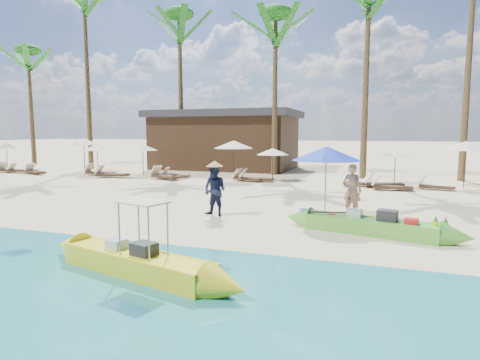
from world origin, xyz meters
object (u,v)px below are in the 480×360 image
(yellow_canoe, at_px, (136,262))
(blue_umbrella, at_px, (326,153))
(green_canoe, at_px, (370,225))
(tourist, at_px, (352,190))

(yellow_canoe, xyz_separation_m, blue_umbrella, (2.81, 6.07, 1.84))
(yellow_canoe, distance_m, blue_umbrella, 6.94)
(green_canoe, xyz_separation_m, blue_umbrella, (-1.38, 1.37, 1.84))
(green_canoe, bearing_deg, tourist, 118.27)
(yellow_canoe, distance_m, tourist, 7.83)
(blue_umbrella, bearing_deg, green_canoe, -44.86)
(green_canoe, distance_m, yellow_canoe, 6.30)
(yellow_canoe, xyz_separation_m, tourist, (3.56, 6.95, 0.63))
(yellow_canoe, height_order, blue_umbrella, blue_umbrella)
(tourist, bearing_deg, blue_umbrella, 72.44)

